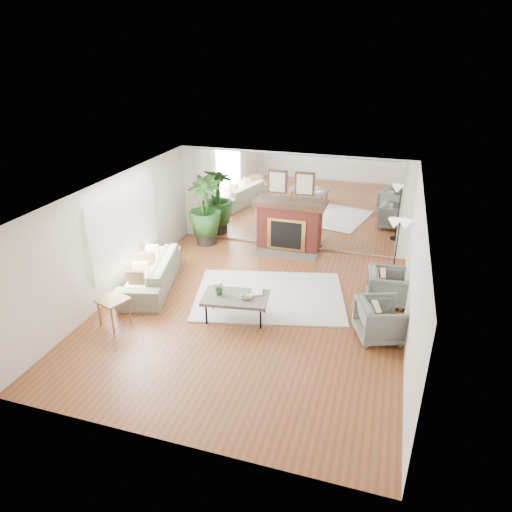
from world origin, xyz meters
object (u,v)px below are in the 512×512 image
(fireplace, at_px, (288,226))
(sofa, at_px, (151,273))
(armchair_front, at_px, (381,320))
(coffee_table, at_px, (236,298))
(potted_ficus, at_px, (205,209))
(floor_lamp, at_px, (399,229))
(side_table, at_px, (113,303))
(armchair_back, at_px, (387,287))

(fireplace, relative_size, sofa, 0.88)
(armchair_front, bearing_deg, coffee_table, 73.22)
(coffee_table, distance_m, sofa, 2.35)
(armchair_front, relative_size, potted_ficus, 0.44)
(armchair_front, bearing_deg, sofa, 63.39)
(fireplace, bearing_deg, sofa, -130.19)
(fireplace, xyz_separation_m, potted_ficus, (-2.20, -0.25, 0.33))
(floor_lamp, bearing_deg, sofa, -161.57)
(sofa, bearing_deg, fireplace, 125.48)
(armchair_front, xyz_separation_m, potted_ficus, (-4.74, 3.16, 0.62))
(armchair_front, xyz_separation_m, side_table, (-4.88, -1.04, 0.10))
(potted_ficus, bearing_deg, fireplace, 6.52)
(armchair_back, xyz_separation_m, floor_lamp, (0.10, 0.89, 0.95))
(sofa, relative_size, floor_lamp, 1.52)
(fireplace, xyz_separation_m, coffee_table, (-0.19, -3.59, -0.20))
(fireplace, distance_m, armchair_back, 3.33)
(coffee_table, height_order, armchair_front, armchair_front)
(fireplace, bearing_deg, armchair_back, -38.32)
(side_table, bearing_deg, coffee_table, 21.87)
(sofa, distance_m, armchair_front, 5.00)
(fireplace, distance_m, potted_ficus, 2.24)
(fireplace, xyz_separation_m, armchair_back, (2.60, -2.06, -0.30))
(side_table, distance_m, potted_ficus, 4.23)
(floor_lamp, bearing_deg, coffee_table, -140.00)
(coffee_table, bearing_deg, floor_lamp, 40.00)
(coffee_table, bearing_deg, armchair_back, 28.79)
(side_table, height_order, floor_lamp, floor_lamp)
(armchair_front, relative_size, side_table, 1.29)
(sofa, relative_size, side_table, 3.67)
(fireplace, relative_size, potted_ficus, 1.10)
(potted_ficus, xyz_separation_m, floor_lamp, (4.90, -0.91, 0.32))
(coffee_table, height_order, floor_lamp, floor_lamp)
(fireplace, distance_m, sofa, 3.77)
(potted_ficus, height_order, floor_lamp, potted_ficus)
(armchair_front, bearing_deg, fireplace, 16.27)
(fireplace, xyz_separation_m, sofa, (-2.43, -2.87, -0.32))
(fireplace, height_order, armchair_back, fireplace)
(sofa, bearing_deg, side_table, -11.18)
(armchair_front, height_order, side_table, armchair_front)
(armchair_front, height_order, floor_lamp, floor_lamp)
(side_table, distance_m, floor_lamp, 6.08)
(sofa, xyz_separation_m, floor_lamp, (5.13, 1.71, 0.97))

